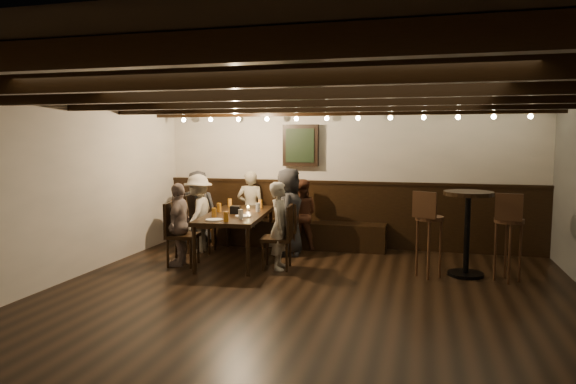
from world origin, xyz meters
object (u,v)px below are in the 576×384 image
(chair_right_far, at_px, (278,249))
(bar_stool_left, at_px, (429,245))
(person_left_near, at_px, (198,213))
(person_right_far, at_px, (280,226))
(person_left_far, at_px, (179,224))
(person_bench_centre, at_px, (251,208))
(person_bench_right, at_px, (301,214))
(dining_table, at_px, (236,217))
(person_bench_left, at_px, (198,209))
(chair_right_near, at_px, (287,239))
(bar_stool_right, at_px, (508,249))
(chair_left_near, at_px, (200,235))
(person_right_near, at_px, (289,212))
(high_top_table, at_px, (467,221))
(chair_left_far, at_px, (182,246))

(chair_right_far, xyz_separation_m, bar_stool_left, (2.09, 0.09, 0.16))
(person_left_near, height_order, bar_stool_left, person_left_near)
(person_right_far, bearing_deg, bar_stool_left, -94.59)
(person_left_near, relative_size, bar_stool_left, 1.10)
(person_left_far, relative_size, bar_stool_left, 1.04)
(person_bench_centre, xyz_separation_m, person_right_far, (0.92, -1.40, -0.03))
(person_bench_right, bearing_deg, person_left_near, 15.26)
(dining_table, xyz_separation_m, person_bench_right, (0.79, 1.00, -0.07))
(person_bench_right, bearing_deg, person_bench_left, -0.00)
(person_bench_left, xyz_separation_m, person_left_far, (0.31, -1.32, -0.05))
(chair_right_near, height_order, person_left_near, person_left_near)
(person_bench_centre, relative_size, person_right_far, 1.05)
(person_left_near, distance_m, person_right_far, 1.75)
(person_bench_left, relative_size, bar_stool_right, 1.12)
(person_bench_centre, distance_m, person_bench_right, 0.91)
(chair_left_near, distance_m, person_bench_right, 1.71)
(bar_stool_right, bearing_deg, person_bench_left, -179.89)
(chair_right_far, xyz_separation_m, person_left_far, (-1.46, -0.18, 0.33))
(person_bench_left, height_order, person_left_near, person_bench_left)
(dining_table, xyz_separation_m, person_right_far, (0.80, -0.36, -0.04))
(person_bench_left, distance_m, person_right_near, 1.71)
(person_bench_centre, bearing_deg, person_right_near, 141.34)
(person_bench_right, relative_size, bar_stool_left, 1.01)
(dining_table, height_order, high_top_table, high_top_table)
(person_left_far, relative_size, high_top_table, 1.05)
(high_top_table, bearing_deg, person_bench_centre, 162.32)
(person_left_near, xyz_separation_m, bar_stool_right, (4.66, -0.58, -0.21))
(chair_left_far, xyz_separation_m, person_bench_left, (-0.34, 1.32, 0.37))
(bar_stool_right, bearing_deg, person_bench_right, 170.10)
(person_right_near, height_order, bar_stool_right, person_right_near)
(person_bench_centre, height_order, person_right_far, person_bench_centre)
(person_left_near, height_order, person_right_near, person_right_near)
(chair_left_near, relative_size, chair_right_far, 1.03)
(person_left_far, relative_size, person_right_near, 0.87)
(chair_right_near, relative_size, person_bench_left, 0.64)
(person_left_near, bearing_deg, chair_left_far, 1.92)
(person_right_near, bearing_deg, chair_left_far, 121.48)
(chair_right_near, distance_m, bar_stool_right, 3.29)
(chair_right_near, bearing_deg, bar_stool_right, -110.20)
(chair_right_near, bearing_deg, bar_stool_left, -117.04)
(person_left_near, bearing_deg, chair_right_far, 58.51)
(chair_left_far, bearing_deg, person_bench_right, 129.81)
(chair_right_near, height_order, bar_stool_left, bar_stool_left)
(person_bench_right, relative_size, person_right_near, 0.85)
(dining_table, xyz_separation_m, person_bench_left, (-1.00, 0.79, -0.01))
(dining_table, distance_m, person_left_far, 0.88)
(person_right_near, height_order, person_right_far, person_right_near)
(chair_right_far, height_order, person_bench_right, person_bench_right)
(person_left_near, bearing_deg, person_left_far, -0.00)
(chair_right_far, distance_m, person_left_far, 1.51)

